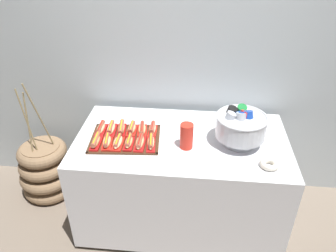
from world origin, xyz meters
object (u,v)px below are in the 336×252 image
at_px(serving_tray, 125,139).
at_px(cup_stack, 187,136).
at_px(hot_dog_6, 101,129).
at_px(hot_dog_10, 142,129).
at_px(hot_dog_2, 118,142).
at_px(hot_dog_5, 151,143).
at_px(punch_bowl, 240,125).
at_px(hot_dog_3, 129,142).
at_px(hot_dog_8, 121,129).
at_px(hot_dog_4, 140,142).
at_px(donut, 269,164).
at_px(hot_dog_11, 152,129).
at_px(hot_dog_1, 107,142).
at_px(hot_dog_7, 111,129).
at_px(buffet_table, 181,178).
at_px(floor_vase, 47,170).
at_px(hot_dog_0, 96,141).
at_px(hot_dog_9, 132,129).

height_order(serving_tray, cup_stack, cup_stack).
height_order(hot_dog_6, hot_dog_10, hot_dog_6).
bearing_deg(serving_tray, hot_dog_2, -110.14).
relative_size(hot_dog_5, punch_bowl, 0.54).
bearing_deg(hot_dog_3, hot_dog_8, 118.75).
height_order(serving_tray, hot_dog_5, hot_dog_5).
relative_size(hot_dog_4, donut, 1.46).
relative_size(punch_bowl, cup_stack, 1.91).
relative_size(hot_dog_5, hot_dog_10, 1.10).
bearing_deg(hot_dog_11, hot_dog_1, -146.88).
bearing_deg(hot_dog_7, serving_tray, -31.95).
bearing_deg(hot_dog_5, buffet_table, 30.57).
distance_m(hot_dog_11, punch_bowl, 0.62).
bearing_deg(hot_dog_11, hot_dog_5, -85.69).
bearing_deg(punch_bowl, hot_dog_5, -170.37).
bearing_deg(hot_dog_10, punch_bowl, -4.85).
bearing_deg(floor_vase, hot_dog_3, -21.03).
relative_size(serving_tray, cup_stack, 2.80).
relative_size(hot_dog_10, cup_stack, 0.95).
height_order(hot_dog_0, hot_dog_9, same).
xyz_separation_m(hot_dog_0, hot_dog_5, (0.37, 0.03, -0.00)).
relative_size(hot_dog_8, donut, 1.50).
height_order(hot_dog_9, hot_dog_11, same).
xyz_separation_m(floor_vase, donut, (1.76, -0.45, 0.56)).
xyz_separation_m(hot_dog_0, hot_dog_10, (0.29, 0.19, -0.00)).
bearing_deg(hot_dog_2, cup_stack, 4.40).
distance_m(serving_tray, hot_dog_7, 0.14).
bearing_deg(donut, buffet_table, 155.65).
xyz_separation_m(hot_dog_5, punch_bowl, (0.60, 0.10, 0.11)).
relative_size(hot_dog_1, hot_dog_7, 0.92).
bearing_deg(donut, hot_dog_9, 162.66).
xyz_separation_m(hot_dog_3, hot_dog_6, (-0.24, 0.15, 0.00)).
height_order(hot_dog_8, donut, hot_dog_8).
distance_m(serving_tray, hot_dog_11, 0.21).
height_order(hot_dog_3, hot_dog_10, hot_dog_3).
bearing_deg(punch_bowl, hot_dog_6, 177.94).
xyz_separation_m(hot_dog_1, hot_dog_3, (0.15, 0.01, -0.00)).
xyz_separation_m(floor_vase, hot_dog_7, (0.68, -0.17, 0.58)).
bearing_deg(hot_dog_5, punch_bowl, 9.63).
height_order(hot_dog_2, hot_dog_6, hot_dog_6).
bearing_deg(cup_stack, hot_dog_1, -175.62).
xyz_separation_m(hot_dog_8, cup_stack, (0.48, -0.13, 0.05)).
relative_size(buffet_table, hot_dog_3, 9.45).
bearing_deg(floor_vase, hot_dog_5, -17.48).
bearing_deg(hot_dog_0, hot_dog_3, 4.31).
height_order(hot_dog_1, cup_stack, cup_stack).
bearing_deg(donut, hot_dog_4, 171.12).
bearing_deg(punch_bowl, hot_dog_0, -172.41).
distance_m(hot_dog_4, hot_dog_8, 0.22).
height_order(floor_vase, hot_dog_11, floor_vase).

